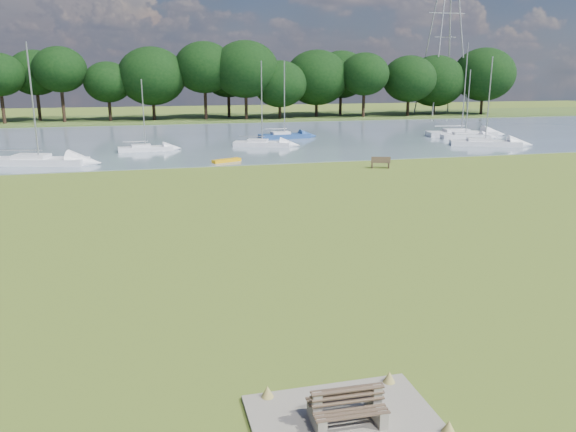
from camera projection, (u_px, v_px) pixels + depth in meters
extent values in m
plane|color=olive|center=(242.00, 244.00, 25.66)|extent=(220.00, 220.00, 0.00)
cube|color=slate|center=(181.00, 140.00, 65.10)|extent=(220.00, 40.00, 0.10)
cube|color=#4C6626|center=(170.00, 119.00, 93.27)|extent=(220.00, 20.00, 0.40)
cube|color=gray|center=(346.00, 424.00, 12.50)|extent=(4.20, 3.20, 0.10)
cube|color=gray|center=(317.00, 418.00, 12.29)|extent=(0.23, 0.97, 0.41)
cube|color=gray|center=(317.00, 403.00, 12.20)|extent=(0.21, 0.17, 0.51)
cube|color=gray|center=(376.00, 410.00, 12.58)|extent=(0.23, 0.97, 0.41)
cube|color=gray|center=(377.00, 395.00, 12.49)|extent=(0.21, 0.17, 0.51)
cube|color=brown|center=(352.00, 413.00, 12.09)|extent=(1.67, 0.41, 0.04)
cube|color=brown|center=(348.00, 396.00, 12.24)|extent=(1.66, 0.17, 0.41)
cube|color=brown|center=(343.00, 398.00, 12.67)|extent=(1.67, 0.41, 0.04)
cube|color=brown|center=(346.00, 392.00, 12.38)|extent=(1.66, 0.17, 0.41)
cube|color=brown|center=(372.00, 165.00, 46.03)|extent=(0.22, 0.47, 0.48)
cube|color=brown|center=(389.00, 165.00, 45.97)|extent=(0.22, 0.47, 0.48)
cube|color=brown|center=(380.00, 162.00, 45.94)|extent=(1.64, 0.90, 0.05)
cube|color=brown|center=(381.00, 160.00, 45.68)|extent=(1.52, 0.50, 0.47)
cube|color=#E39E08|center=(227.00, 160.00, 48.79)|extent=(2.69, 1.67, 0.27)
cylinder|color=#9F9FA0|center=(440.00, 36.00, 96.79)|extent=(0.24, 0.24, 26.90)
cylinder|color=#9F9FA0|center=(464.00, 37.00, 97.89)|extent=(0.24, 0.24, 26.90)
cylinder|color=#9F9FA0|center=(427.00, 38.00, 101.16)|extent=(0.24, 0.24, 26.90)
cylinder|color=#9F9FA0|center=(450.00, 38.00, 102.26)|extent=(0.24, 0.24, 26.90)
cube|color=#9F9FA0|center=(447.00, 13.00, 98.52)|extent=(6.98, 0.15, 0.15)
cylinder|color=black|center=(13.00, 109.00, 83.49)|extent=(0.55, 0.55, 4.20)
ellipsoid|color=black|center=(8.00, 74.00, 82.21)|extent=(7.70, 7.70, 6.55)
cylinder|color=black|center=(63.00, 107.00, 85.11)|extent=(0.55, 0.55, 4.52)
ellipsoid|color=black|center=(59.00, 70.00, 83.74)|extent=(8.80, 8.80, 7.48)
cylinder|color=black|center=(111.00, 110.00, 86.89)|extent=(0.55, 0.55, 3.56)
ellipsoid|color=black|center=(109.00, 81.00, 85.80)|extent=(9.90, 9.90, 8.42)
cylinder|color=black|center=(157.00, 108.00, 88.51)|extent=(0.55, 0.55, 3.88)
ellipsoid|color=black|center=(155.00, 77.00, 87.33)|extent=(7.70, 7.70, 6.55)
cylinder|color=black|center=(202.00, 106.00, 90.13)|extent=(0.55, 0.55, 4.20)
ellipsoid|color=black|center=(200.00, 73.00, 88.85)|extent=(8.80, 8.80, 7.48)
cylinder|color=black|center=(245.00, 105.00, 91.74)|extent=(0.55, 0.55, 4.52)
ellipsoid|color=black|center=(244.00, 70.00, 90.37)|extent=(9.90, 9.90, 8.42)
cylinder|color=black|center=(286.00, 107.00, 93.52)|extent=(0.55, 0.55, 3.56)
ellipsoid|color=black|center=(286.00, 80.00, 92.44)|extent=(7.70, 7.70, 6.55)
cylinder|color=black|center=(326.00, 105.00, 95.14)|extent=(0.55, 0.55, 3.88)
ellipsoid|color=black|center=(326.00, 77.00, 93.96)|extent=(8.80, 8.80, 7.48)
cylinder|color=black|center=(365.00, 104.00, 96.76)|extent=(0.55, 0.55, 4.20)
ellipsoid|color=black|center=(366.00, 73.00, 95.48)|extent=(9.90, 9.90, 8.42)
cylinder|color=black|center=(402.00, 102.00, 98.38)|extent=(0.55, 0.55, 4.52)
ellipsoid|color=black|center=(404.00, 70.00, 97.00)|extent=(7.70, 7.70, 6.55)
cylinder|color=black|center=(438.00, 105.00, 100.15)|extent=(0.55, 0.55, 3.56)
ellipsoid|color=black|center=(440.00, 80.00, 99.07)|extent=(8.80, 8.80, 7.48)
cylinder|color=black|center=(473.00, 103.00, 101.77)|extent=(0.55, 0.55, 3.88)
ellipsoid|color=black|center=(475.00, 76.00, 100.59)|extent=(9.90, 9.90, 8.42)
cube|color=silver|center=(465.00, 136.00, 65.89)|extent=(5.85, 2.64, 0.67)
cube|color=silver|center=(462.00, 132.00, 65.77)|extent=(2.18, 1.60, 0.43)
cylinder|color=#A5A8AD|center=(468.00, 102.00, 64.94)|extent=(0.11, 0.11, 7.40)
cube|color=silver|center=(146.00, 148.00, 55.59)|extent=(5.35, 1.81, 0.61)
cube|color=silver|center=(141.00, 144.00, 55.37)|extent=(1.91, 1.27, 0.39)
cylinder|color=#A5A8AD|center=(143.00, 113.00, 54.75)|extent=(0.10, 0.10, 6.49)
cube|color=silver|center=(262.00, 143.00, 59.18)|extent=(6.19, 3.74, 0.65)
cube|color=silver|center=(258.00, 139.00, 59.14)|extent=(2.43, 1.99, 0.42)
cylinder|color=#A5A8AD|center=(262.00, 102.00, 58.11)|extent=(0.11, 0.11, 8.26)
cube|color=silver|center=(461.00, 133.00, 68.44)|extent=(8.57, 3.59, 0.79)
cube|color=silver|center=(456.00, 129.00, 68.26)|extent=(3.16, 2.26, 0.51)
cylinder|color=#A5A8AD|center=(465.00, 88.00, 67.10)|extent=(0.13, 0.13, 10.37)
cube|color=silver|center=(485.00, 142.00, 59.66)|extent=(7.46, 4.65, 0.71)
cube|color=silver|center=(480.00, 138.00, 59.63)|extent=(2.95, 2.44, 0.46)
cylinder|color=#A5A8AD|center=(489.00, 99.00, 58.54)|extent=(0.12, 0.12, 8.65)
cube|color=navy|center=(284.00, 135.00, 66.10)|extent=(6.16, 2.18, 0.74)
cube|color=silver|center=(281.00, 132.00, 65.84)|extent=(2.22, 1.50, 0.47)
cylinder|color=#A5A8AD|center=(284.00, 98.00, 65.02)|extent=(0.13, 0.13, 8.32)
cube|color=silver|center=(39.00, 160.00, 47.40)|extent=(8.24, 4.35, 0.77)
cube|color=silver|center=(31.00, 154.00, 47.30)|extent=(3.15, 2.45, 0.50)
cylinder|color=#A5A8AD|center=(33.00, 101.00, 46.18)|extent=(0.13, 0.13, 9.44)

